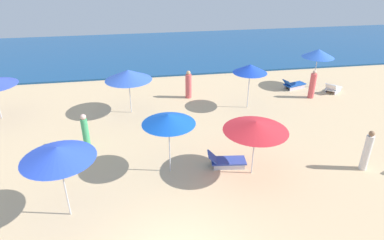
{
  "coord_description": "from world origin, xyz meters",
  "views": [
    {
      "loc": [
        -0.62,
        -6.09,
        7.73
      ],
      "look_at": [
        1.66,
        7.26,
        0.91
      ],
      "focal_mm": 31.01,
      "sensor_mm": 36.0,
      "label": 1
    }
  ],
  "objects": [
    {
      "name": "ocean",
      "position": [
        0.0,
        23.0,
        0.06
      ],
      "size": [
        60.0,
        14.0,
        0.12
      ],
      "primitive_type": "cube",
      "color": "navy",
      "rests_on": "ground_plane"
    },
    {
      "name": "umbrella_1",
      "position": [
        0.36,
        4.75,
        2.3
      ],
      "size": [
        2.01,
        2.01,
        2.5
      ],
      "color": "silver",
      "rests_on": "ground_plane"
    },
    {
      "name": "umbrella_3",
      "position": [
        3.49,
        4.08,
        2.09
      ],
      "size": [
        2.43,
        2.43,
        2.27
      ],
      "color": "silver",
      "rests_on": "ground_plane"
    },
    {
      "name": "lounge_chair_3_0",
      "position": [
        2.61,
        4.72,
        0.25
      ],
      "size": [
        1.6,
        0.81,
        0.63
      ],
      "rotation": [
        0.0,
        0.0,
        1.45
      ],
      "color": "silver",
      "rests_on": "ground_plane"
    },
    {
      "name": "umbrella_4",
      "position": [
        5.28,
        10.1,
        2.26
      ],
      "size": [
        1.85,
        1.85,
        2.49
      ],
      "color": "silver",
      "rests_on": "ground_plane"
    },
    {
      "name": "umbrella_5",
      "position": [
        10.48,
        12.46,
        2.21
      ],
      "size": [
        1.97,
        1.97,
        2.47
      ],
      "color": "silver",
      "rests_on": "ground_plane"
    },
    {
      "name": "lounge_chair_5_0",
      "position": [
        11.26,
        11.42,
        0.24
      ],
      "size": [
        1.39,
        1.29,
        0.66
      ],
      "rotation": [
        0.0,
        0.0,
        2.24
      ],
      "color": "silver",
      "rests_on": "ground_plane"
    },
    {
      "name": "lounge_chair_5_1",
      "position": [
        9.09,
        12.38,
        0.26
      ],
      "size": [
        1.64,
        1.04,
        0.67
      ],
      "rotation": [
        0.0,
        0.0,
        1.88
      ],
      "color": "silver",
      "rests_on": "ground_plane"
    },
    {
      "name": "umbrella_6",
      "position": [
        -3.17,
        2.87,
        2.39
      ],
      "size": [
        2.24,
        2.24,
        2.6
      ],
      "color": "silver",
      "rests_on": "ground_plane"
    },
    {
      "name": "umbrella_7",
      "position": [
        -1.13,
        10.53,
        2.13
      ],
      "size": [
        2.44,
        2.44,
        2.4
      ],
      "color": "silver",
      "rests_on": "ground_plane"
    },
    {
      "name": "beachgoer_0",
      "position": [
        -3.09,
        7.25,
        0.77
      ],
      "size": [
        0.38,
        0.38,
        1.59
      ],
      "rotation": [
        0.0,
        0.0,
        5.09
      ],
      "color": "#42A96B",
      "rests_on": "ground_plane"
    },
    {
      "name": "beachgoer_1",
      "position": [
        9.48,
        10.82,
        0.79
      ],
      "size": [
        0.5,
        0.5,
        1.69
      ],
      "rotation": [
        0.0,
        0.0,
        2.36
      ],
      "color": "#E95658",
      "rests_on": "ground_plane"
    },
    {
      "name": "beachgoer_2",
      "position": [
        2.26,
        12.06,
        0.78
      ],
      "size": [
        0.49,
        0.49,
        1.66
      ],
      "rotation": [
        0.0,
        0.0,
        1.09
      ],
      "color": "#DB585A",
      "rests_on": "ground_plane"
    },
    {
      "name": "beachgoer_3",
      "position": [
        7.97,
        3.61,
        0.82
      ],
      "size": [
        0.42,
        0.42,
        1.72
      ],
      "rotation": [
        0.0,
        0.0,
        3.98
      ],
      "color": "silver",
      "rests_on": "ground_plane"
    },
    {
      "name": "beach_ball_0",
      "position": [
        4.45,
        6.66,
        0.14
      ],
      "size": [
        0.29,
        0.29,
        0.29
      ],
      "primitive_type": "sphere",
      "color": "#E1463E",
      "rests_on": "ground_plane"
    },
    {
      "name": "beach_ball_1",
      "position": [
        -4.55,
        6.71,
        0.19
      ],
      "size": [
        0.39,
        0.39,
        0.39
      ],
      "primitive_type": "sphere",
      "color": "#3E8BCE",
      "rests_on": "ground_plane"
    }
  ]
}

